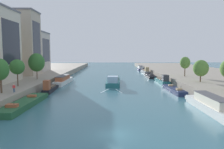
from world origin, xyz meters
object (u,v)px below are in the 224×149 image
Objects in this scene: moored_boat_left_far at (50,88)px; moored_boat_left_gap_after at (63,80)px; moored_boat_left_upstream at (25,103)px; tree_right_past_mid at (185,63)px; barge_midriver at (113,81)px; moored_boat_right_lone at (140,68)px; moored_boat_right_far at (162,80)px; tree_left_by_lamp at (37,62)px; person_on_quay at (14,88)px; moored_boat_right_gap_after at (145,71)px; tree_right_midway at (201,68)px; moored_boat_right_second at (209,104)px; moored_boat_right_end at (174,90)px; moored_boat_right_upstream at (150,76)px; tree_left_nearest at (0,70)px; tree_left_distant at (17,67)px.

moored_boat_left_far is 0.63× the size of moored_boat_left_gap_after.
moored_boat_left_gap_after is (0.67, 29.34, 0.58)m from moored_boat_left_upstream.
tree_right_past_mid is (39.69, 2.09, 5.47)m from moored_boat_left_gap_after.
barge_midriver is 1.18× the size of moored_boat_left_gap_after.
moored_boat_right_far is at bearing -89.85° from moored_boat_right_lone.
tree_left_by_lamp is 21.73m from person_on_quay.
moored_boat_right_gap_after is 1.80× the size of tree_left_by_lamp.
moored_boat_right_lone is 2.47× the size of tree_right_midway.
moored_boat_right_second reaches higher than moored_boat_right_lone.
moored_boat_right_far is 34.11m from moored_boat_right_gap_after.
moored_boat_right_gap_after reaches higher than moored_boat_right_end.
moored_boat_left_far reaches higher than moored_boat_right_upstream.
tree_left_by_lamp is at bearing 172.52° from tree_right_midway.
tree_left_nearest is at bearing -115.60° from moored_boat_right_lone.
tree_left_by_lamp is at bearing 97.45° from person_on_quay.
moored_boat_left_gap_after is at bearing 88.91° from moored_boat_left_far.
barge_midriver is 1.25× the size of moored_boat_right_second.
moored_boat_right_end is 15.49m from moored_boat_right_far.
moored_boat_left_upstream is 44.37m from moored_boat_right_far.
moored_boat_right_gap_after is 34.09m from tree_right_past_mid.
moored_boat_left_upstream is at bearing 173.90° from moored_boat_right_second.
moored_boat_right_upstream is at bearing 32.97° from tree_left_by_lamp.
person_on_quay reaches higher than moored_boat_right_upstream.
barge_midriver is 54.19m from moored_boat_right_lone.
moored_boat_right_far reaches higher than moored_boat_right_upstream.
moored_boat_right_second is 51.75m from moored_boat_right_upstream.
moored_boat_right_upstream is at bearing 89.78° from moored_boat_right_end.
barge_midriver is 1.44× the size of moored_boat_right_end.
tree_right_past_mid is at bearing 22.36° from moored_boat_left_far.
moored_boat_right_far is 2.12× the size of tree_right_midway.
tree_left_by_lamp is at bearing -123.98° from moored_boat_right_lone.
tree_right_midway is at bearing 24.05° from moored_boat_left_upstream.
tree_left_by_lamp is (-37.76, -24.50, 6.45)m from moored_boat_right_upstream.
moored_boat_left_upstream is 1.25× the size of moored_boat_right_end.
moored_boat_left_upstream is 4.71m from person_on_quay.
moored_boat_right_far reaches higher than moored_boat_left_gap_after.
person_on_quay is at bearing 16.86° from tree_left_nearest.
tree_right_past_mid is 3.97× the size of person_on_quay.
moored_boat_left_upstream is at bearing -91.31° from moored_boat_left_gap_after.
tree_left_by_lamp reaches higher than person_on_quay.
tree_right_midway reaches higher than moored_boat_right_far.
moored_boat_right_far is 0.90× the size of moored_boat_right_gap_after.
moored_boat_right_second reaches higher than moored_boat_left_gap_after.
moored_boat_left_upstream is at bearing -61.52° from tree_left_distant.
moored_boat_right_gap_after is 71.13m from person_on_quay.
moored_boat_left_upstream is 2.57× the size of tree_left_nearest.
tree_left_by_lamp is (-38.48, -6.26, 6.11)m from moored_boat_right_far.
barge_midriver is at bearing 39.01° from tree_left_distant.
moored_boat_right_end is 19.84m from tree_right_past_mid.
tree_left_nearest reaches higher than moored_boat_left_upstream.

